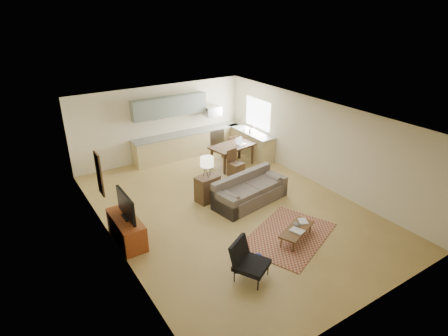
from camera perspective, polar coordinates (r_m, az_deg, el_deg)
room at (r=10.04m, az=0.93°, el=0.45°), size 9.00×9.00×9.00m
kitchen_counter_back at (r=14.15m, az=-5.47°, el=3.71°), size 4.26×0.64×0.92m
kitchen_counter_right at (r=14.22m, az=4.04°, el=3.87°), size 0.64×2.26×0.92m
kitchen_range at (r=14.65m, az=-1.65°, el=4.51°), size 0.62×0.62×0.90m
kitchen_microwave at (r=14.33m, az=-1.75°, el=8.67°), size 0.62×0.40×0.35m
upper_cabinets at (r=13.57m, az=-8.29°, el=9.29°), size 2.80×0.34×0.70m
window_right at (r=14.05m, az=5.17°, el=8.27°), size 0.02×1.40×1.05m
wall_art_left at (r=9.55m, az=-18.45°, el=-0.86°), size 0.06×0.42×1.10m
triptych at (r=13.60m, az=-10.03°, el=8.32°), size 1.70×0.04×0.50m
rug at (r=9.65m, az=9.79°, el=-10.14°), size 2.83×2.44×0.02m
sofa at (r=10.81m, az=4.05°, el=-3.33°), size 2.49×1.39×0.82m
coffee_table at (r=9.45m, az=10.95°, el=-9.89°), size 1.21×0.84×0.34m
book_a at (r=9.17m, az=10.70°, el=-9.70°), size 0.42×0.46×0.03m
book_b at (r=9.63m, az=11.33°, el=-7.98°), size 0.44×0.46×0.02m
vase at (r=9.40m, az=11.05°, el=-8.30°), size 0.20×0.20×0.17m
armchair at (r=8.04m, az=4.25°, el=-14.06°), size 1.02×1.02×0.86m
tv_credenza at (r=9.48m, az=-14.62°, el=-9.05°), size 0.54×1.40×0.65m
tv at (r=9.16m, az=-14.73°, el=-5.57°), size 0.11×1.08×0.65m
console_table at (r=10.90m, az=-2.53°, el=-3.17°), size 0.73×0.55×0.78m
table_lamp at (r=10.59m, az=-2.60°, el=0.20°), size 0.38×0.38×0.62m
dining_table at (r=13.16m, az=1.28°, el=1.89°), size 1.67×1.12×0.78m
dining_chair_near at (r=12.40m, az=1.84°, el=0.74°), size 0.53×0.54×0.91m
dining_chair_far at (r=13.90m, az=0.79°, el=3.34°), size 0.48×0.50×0.87m
laptop at (r=13.06m, az=2.68°, el=4.12°), size 0.38×0.33×0.25m
soap_bottle at (r=13.90m, az=4.01°, el=5.82°), size 0.12×0.12×0.19m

